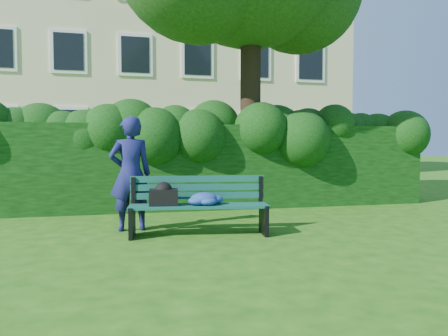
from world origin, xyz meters
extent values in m
plane|color=#1A520E|center=(0.00, 0.00, 0.00)|extent=(80.00, 80.00, 0.00)
cube|color=beige|center=(0.00, 14.00, 6.00)|extent=(16.00, 8.00, 12.00)
cube|color=white|center=(-3.60, 9.98, 2.00)|extent=(1.30, 0.08, 1.60)
cube|color=black|center=(-3.60, 9.94, 2.00)|extent=(1.05, 0.04, 1.35)
cube|color=white|center=(-1.20, 9.98, 2.00)|extent=(1.30, 0.08, 1.60)
cube|color=black|center=(-1.20, 9.94, 2.00)|extent=(1.05, 0.04, 1.35)
cube|color=white|center=(1.20, 9.98, 2.00)|extent=(1.30, 0.08, 1.60)
cube|color=black|center=(1.20, 9.94, 2.00)|extent=(1.05, 0.04, 1.35)
cube|color=white|center=(3.60, 9.98, 2.00)|extent=(1.30, 0.08, 1.60)
cube|color=black|center=(3.60, 9.94, 2.00)|extent=(1.05, 0.04, 1.35)
cube|color=white|center=(6.00, 9.98, 2.00)|extent=(1.30, 0.08, 1.60)
cube|color=black|center=(6.00, 9.94, 2.00)|extent=(1.05, 0.04, 1.35)
cube|color=white|center=(-3.60, 9.98, 4.80)|extent=(1.30, 0.08, 1.60)
cube|color=black|center=(-3.60, 9.94, 4.80)|extent=(1.05, 0.04, 1.35)
cube|color=white|center=(-1.20, 9.98, 4.80)|extent=(1.30, 0.08, 1.60)
cube|color=black|center=(-1.20, 9.94, 4.80)|extent=(1.05, 0.04, 1.35)
cube|color=white|center=(1.20, 9.98, 4.80)|extent=(1.30, 0.08, 1.60)
cube|color=black|center=(1.20, 9.94, 4.80)|extent=(1.05, 0.04, 1.35)
cube|color=white|center=(3.60, 9.98, 4.80)|extent=(1.30, 0.08, 1.60)
cube|color=black|center=(3.60, 9.94, 4.80)|extent=(1.05, 0.04, 1.35)
cube|color=white|center=(6.00, 9.98, 4.80)|extent=(1.30, 0.08, 1.60)
cube|color=black|center=(6.00, 9.94, 4.80)|extent=(1.05, 0.04, 1.35)
cube|color=black|center=(0.00, 2.20, 0.90)|extent=(10.00, 1.00, 1.80)
cylinder|color=black|center=(0.95, 2.07, 2.69)|extent=(0.45, 0.45, 5.37)
cube|color=#0E473C|center=(-0.72, -0.87, 0.45)|extent=(2.09, 0.36, 0.04)
cube|color=#0E473C|center=(-0.71, -0.75, 0.45)|extent=(2.09, 0.36, 0.04)
cube|color=#0E473C|center=(-0.69, -0.64, 0.45)|extent=(2.09, 0.36, 0.04)
cube|color=#0E473C|center=(-0.68, -0.52, 0.45)|extent=(2.09, 0.36, 0.04)
cube|color=#0E473C|center=(-0.67, -0.44, 0.58)|extent=(2.08, 0.30, 0.10)
cube|color=#0E473C|center=(-0.67, -0.43, 0.71)|extent=(2.08, 0.30, 0.10)
cube|color=#0E473C|center=(-0.67, -0.42, 0.84)|extent=(2.08, 0.30, 0.10)
cube|color=black|center=(-1.69, -0.57, 0.22)|extent=(0.12, 0.50, 0.44)
cube|color=black|center=(-1.66, -0.31, 0.65)|extent=(0.07, 0.07, 0.45)
cube|color=black|center=(-1.70, -0.62, 0.44)|extent=(0.11, 0.42, 0.05)
cube|color=black|center=(0.28, -0.82, 0.22)|extent=(0.12, 0.50, 0.44)
cube|color=black|center=(0.32, -0.56, 0.65)|extent=(0.07, 0.07, 0.45)
cube|color=black|center=(0.28, -0.87, 0.44)|extent=(0.11, 0.42, 0.05)
cube|color=white|center=(-1.13, -0.69, 0.48)|extent=(0.19, 0.15, 0.02)
cube|color=black|center=(-1.22, -0.63, 0.59)|extent=(0.45, 0.33, 0.24)
imported|color=navy|center=(-1.69, -0.03, 0.91)|extent=(0.69, 0.48, 1.82)
camera|label=1|loc=(-1.87, -7.13, 1.37)|focal=35.00mm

